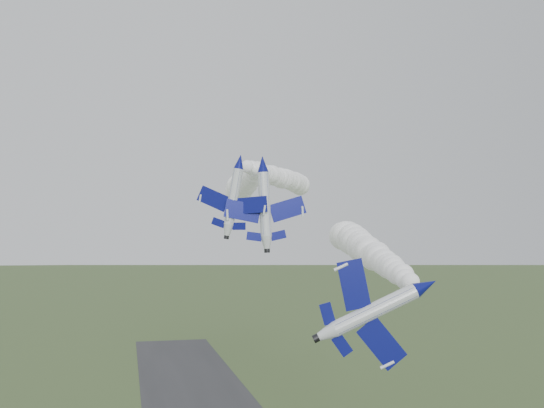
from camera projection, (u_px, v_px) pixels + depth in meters
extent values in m
cylinder|color=silver|center=(426.00, 286.00, 54.23)|extent=(3.56, 8.23, 1.90)
cone|color=#0B0F65|center=(443.00, 290.00, 49.19)|extent=(2.30, 2.45, 1.90)
cone|color=silver|center=(412.00, 282.00, 59.08)|extent=(2.22, 2.08, 1.90)
cylinder|color=black|center=(410.00, 282.00, 60.03)|extent=(1.06, 0.76, 0.96)
ellipsoid|color=black|center=(438.00, 285.00, 52.20)|extent=(1.82, 2.95, 1.27)
cube|color=#0B0F65|center=(408.00, 257.00, 55.13)|extent=(2.42, 2.66, 4.03)
cube|color=#0B0F65|center=(436.00, 315.00, 54.83)|extent=(2.42, 2.66, 4.03)
cube|color=#0B0F65|center=(407.00, 269.00, 58.30)|extent=(1.10, 1.22, 1.77)
cube|color=#0B0F65|center=(421.00, 297.00, 58.14)|extent=(1.10, 1.22, 1.77)
cube|color=#0B0F65|center=(426.00, 278.00, 58.05)|extent=(2.23, 1.91, 0.99)
cylinder|color=silver|center=(240.00, 162.00, 79.62)|extent=(4.37, 7.40, 1.53)
cone|color=#0B0F65|center=(231.00, 157.00, 75.03)|extent=(2.18, 2.39, 1.53)
cone|color=silver|center=(247.00, 166.00, 84.03)|extent=(2.04, 2.07, 1.53)
cylinder|color=black|center=(248.00, 167.00, 84.90)|extent=(0.92, 0.80, 0.78)
ellipsoid|color=black|center=(237.00, 156.00, 77.76)|extent=(1.95, 2.73, 1.02)
cube|color=#0B0F65|center=(222.00, 160.00, 80.79)|extent=(4.53, 3.55, 0.82)
cube|color=#0B0F65|center=(260.00, 166.00, 79.81)|extent=(4.53, 3.55, 0.82)
cube|color=#0B0F65|center=(236.00, 164.00, 83.51)|extent=(1.99, 1.59, 0.39)
cube|color=#0B0F65|center=(256.00, 167.00, 82.99)|extent=(1.99, 1.59, 0.39)
cube|color=#0B0F65|center=(247.00, 157.00, 83.09)|extent=(0.97, 1.47, 1.93)
cylinder|color=silver|center=(263.00, 164.00, 79.92)|extent=(2.23, 8.49, 1.57)
cone|color=#0B0F65|center=(269.00, 158.00, 74.70)|extent=(1.74, 2.32, 1.57)
cone|color=silver|center=(258.00, 169.00, 84.95)|extent=(1.71, 1.92, 1.57)
cylinder|color=black|center=(257.00, 170.00, 85.93)|extent=(0.84, 0.66, 0.80)
ellipsoid|color=black|center=(265.00, 158.00, 77.83)|extent=(1.27, 2.95, 1.05)
cube|color=#0B0F65|center=(240.00, 167.00, 80.23)|extent=(4.77, 2.76, 0.38)
cube|color=#0B0F65|center=(284.00, 165.00, 81.17)|extent=(4.77, 2.76, 0.38)
cube|color=#0B0F65|center=(247.00, 168.00, 83.81)|extent=(2.08, 1.25, 0.20)
cube|color=#0B0F65|center=(270.00, 168.00, 84.31)|extent=(2.08, 1.25, 0.20)
cube|color=#0B0F65|center=(258.00, 159.00, 83.90)|extent=(0.36, 1.61, 2.20)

